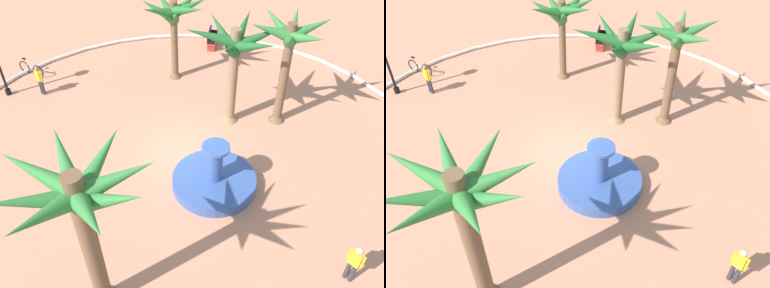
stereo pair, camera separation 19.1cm
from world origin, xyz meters
TOP-DOWN VIEW (x-y plane):
  - ground_plane at (0.00, 0.00)m, footprint 80.00×80.00m
  - plaza_curb at (0.00, 0.00)m, footprint 22.43×22.43m
  - fountain at (1.31, 1.91)m, footprint 3.32×3.32m
  - palm_tree_near_fountain at (-3.05, 1.10)m, footprint 4.16×4.11m
  - palm_tree_by_curb at (7.11, 0.51)m, footprint 3.95×3.92m
  - palm_tree_mid_plaza at (-3.90, 3.16)m, footprint 3.53×3.36m
  - palm_tree_far_side at (-5.54, -2.92)m, footprint 3.44×3.47m
  - bench_east at (-9.69, -2.36)m, footprint 1.67×0.86m
  - bicycle_red_frame at (-2.62, -10.35)m, footprint 0.44×1.72m
  - person_cyclist_helmet at (-1.32, -8.57)m, footprint 0.28×0.52m
  - person_cyclist_photo at (3.46, 7.31)m, footprint 0.31×0.50m

SIDE VIEW (x-z plane):
  - ground_plane at x=0.00m, z-range 0.00..0.00m
  - plaza_curb at x=0.00m, z-range 0.00..0.20m
  - fountain at x=1.31m, z-range -0.73..1.34m
  - bench_east at x=-9.69m, z-range -0.15..0.85m
  - bicycle_red_frame at x=-2.62m, z-range -0.09..0.86m
  - person_cyclist_helmet at x=-1.32m, z-range 0.09..1.70m
  - person_cyclist_photo at x=3.46m, z-range 0.10..1.72m
  - palm_tree_far_side at x=-5.54m, z-range 1.30..5.78m
  - palm_tree_near_fountain at x=-3.05m, z-range 1.17..6.07m
  - palm_tree_mid_plaza at x=-3.90m, z-range 1.29..6.45m
  - palm_tree_by_curb at x=7.11m, z-range 1.44..7.14m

